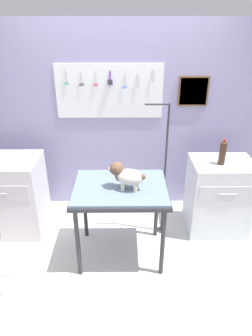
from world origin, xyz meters
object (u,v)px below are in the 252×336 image
Objects in this scene: grooming_table at (120,194)px; grooming_arm at (164,178)px; cabinet_right at (218,196)px; dog at (126,175)px; counter_left at (8,195)px; soda_bottle at (223,153)px.

grooming_arm is (0.47, 0.37, -0.03)m from grooming_table.
grooming_arm reaches higher than cabinet_right.
dog is (0.06, -0.04, 0.23)m from grooming_table.
cabinet_right is at bearing -0.26° from counter_left.
grooming_arm is 0.68m from soda_bottle.
soda_bottle is at bearing -1.40° from counter_left.
cabinet_right is at bearing 21.16° from grooming_table.
grooming_table is 0.24m from dog.
cabinet_right is 3.08× the size of soda_bottle.
grooming_table is 1.02× the size of counter_left.
counter_left is at bearing 160.13° from dog.
dog reaches higher than counter_left.
counter_left is 3.19× the size of soda_bottle.
counter_left reaches higher than cabinet_right.
grooming_arm is 1.79m from counter_left.
grooming_arm reaches higher than grooming_table.
cabinet_right is at bearing 46.18° from soda_bottle.
grooming_table is 0.60× the size of grooming_arm.
cabinet_right is (1.07, 0.48, -0.54)m from dog.
counter_left is 2.45m from soda_bottle.
dog reaches higher than cabinet_right.
counter_left is 1.04× the size of cabinet_right.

